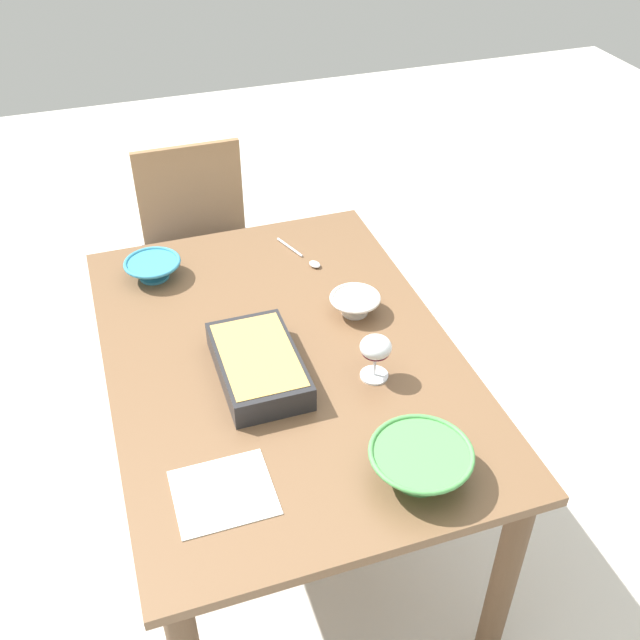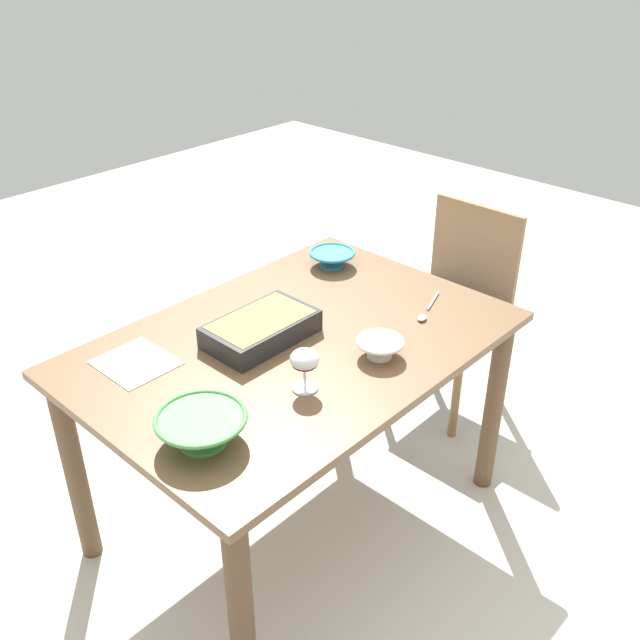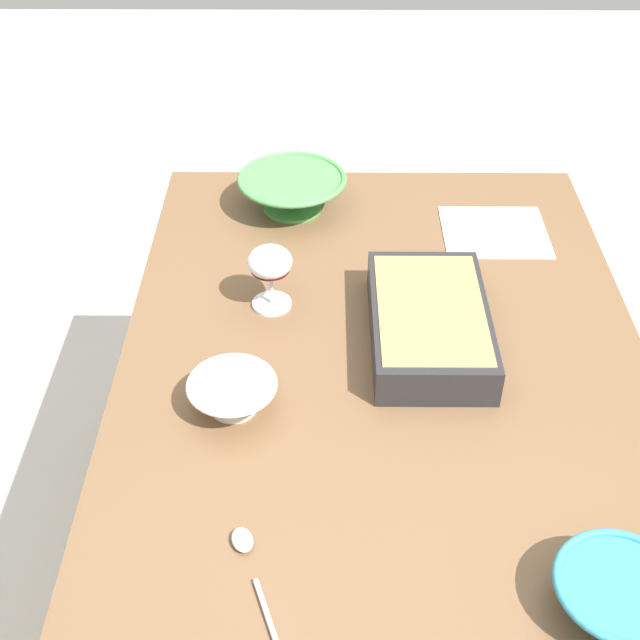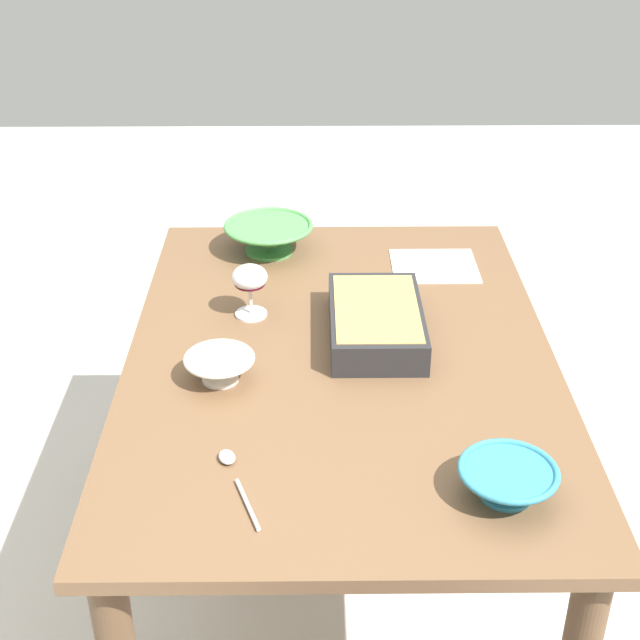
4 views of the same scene
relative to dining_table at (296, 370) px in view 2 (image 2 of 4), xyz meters
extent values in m
plane|color=beige|center=(0.00, 0.00, -0.65)|extent=(8.00, 8.00, 0.00)
cube|color=brown|center=(0.00, 0.00, 0.10)|extent=(1.37, 0.94, 0.03)
cylinder|color=brown|center=(-0.62, -0.41, -0.28)|extent=(0.07, 0.07, 0.74)
cylinder|color=brown|center=(0.62, -0.41, -0.28)|extent=(0.07, 0.07, 0.74)
cylinder|color=brown|center=(-0.62, 0.41, -0.28)|extent=(0.07, 0.07, 0.74)
cylinder|color=brown|center=(0.62, 0.41, -0.28)|extent=(0.07, 0.07, 0.74)
cube|color=#334772|center=(0.96, 0.05, -0.18)|extent=(0.40, 0.44, 0.02)
cube|color=olive|center=(1.15, 0.05, 0.03)|extent=(0.02, 0.42, 0.41)
cylinder|color=olive|center=(0.78, 0.25, -0.42)|extent=(0.04, 0.04, 0.46)
cylinder|color=olive|center=(0.78, -0.16, -0.42)|extent=(0.04, 0.04, 0.46)
cylinder|color=olive|center=(1.15, 0.25, -0.42)|extent=(0.04, 0.04, 0.46)
cylinder|color=olive|center=(1.15, -0.16, -0.42)|extent=(0.04, 0.04, 0.46)
cylinder|color=white|center=(-0.17, -0.21, 0.12)|extent=(0.08, 0.08, 0.01)
cylinder|color=white|center=(-0.17, -0.21, 0.16)|extent=(0.01, 0.01, 0.07)
ellipsoid|color=white|center=(-0.17, -0.21, 0.22)|extent=(0.08, 0.08, 0.06)
ellipsoid|color=#4C0A19|center=(-0.17, -0.21, 0.20)|extent=(0.07, 0.07, 0.03)
cube|color=#262628|center=(-0.07, 0.08, 0.15)|extent=(0.35, 0.21, 0.07)
cube|color=tan|center=(-0.07, 0.08, 0.18)|extent=(0.32, 0.19, 0.02)
cylinder|color=#4C994C|center=(-0.52, -0.18, 0.12)|extent=(0.13, 0.13, 0.01)
cone|color=#4C994C|center=(-0.52, -0.18, 0.16)|extent=(0.23, 0.23, 0.07)
torus|color=#4C994C|center=(-0.52, -0.18, 0.19)|extent=(0.24, 0.24, 0.01)
cylinder|color=teal|center=(0.48, 0.28, 0.12)|extent=(0.09, 0.09, 0.01)
cone|color=teal|center=(0.48, 0.28, 0.15)|extent=(0.17, 0.17, 0.05)
torus|color=teal|center=(0.48, 0.28, 0.17)|extent=(0.18, 0.18, 0.01)
cylinder|color=white|center=(0.11, -0.26, 0.12)|extent=(0.08, 0.08, 0.01)
cone|color=white|center=(0.11, -0.26, 0.15)|extent=(0.14, 0.14, 0.05)
torus|color=white|center=(0.11, -0.26, 0.17)|extent=(0.15, 0.15, 0.01)
cylinder|color=silver|center=(0.51, -0.18, 0.12)|extent=(0.13, 0.05, 0.01)
ellipsoid|color=silver|center=(0.38, -0.22, 0.13)|extent=(0.05, 0.04, 0.01)
cube|color=white|center=(-0.42, 0.26, 0.12)|extent=(0.20, 0.22, 0.00)
camera|label=1|loc=(-1.51, 0.39, 1.45)|focal=41.61mm
camera|label=2|loc=(-1.36, -1.38, 1.31)|focal=39.98mm
camera|label=3|loc=(1.12, -0.11, 1.13)|focal=47.99mm
camera|label=4|loc=(1.73, -0.06, 1.19)|focal=51.37mm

